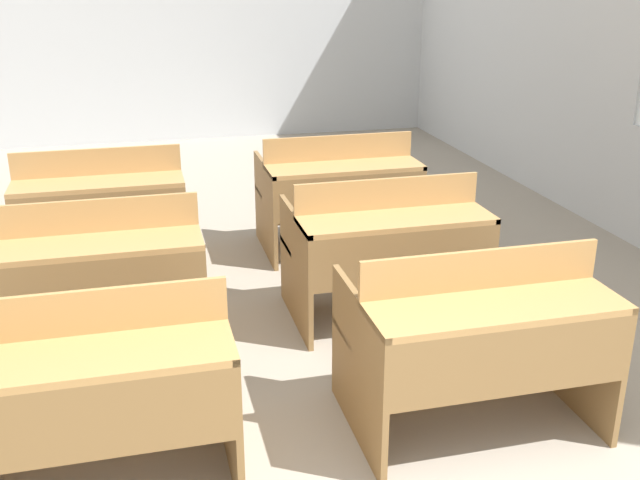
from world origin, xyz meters
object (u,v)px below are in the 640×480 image
Objects in this scene: bench_front_right at (476,335)px; bench_third_left at (102,207)px; bench_third_right at (338,190)px; bench_front_left at (91,386)px; bench_second_left at (98,272)px; bench_second_right at (386,245)px.

bench_front_right and bench_third_left have the same top height.
bench_front_right and bench_third_right have the same top height.
bench_front_right is at bearing 0.70° from bench_front_left.
bench_front_left and bench_front_right have the same top height.
bench_front_left is at bearing -89.99° from bench_second_left.
bench_third_right is (0.02, 2.30, 0.00)m from bench_front_right.
bench_second_right is 1.00× the size of bench_third_left.
bench_front_left and bench_third_left have the same top height.
bench_front_left is 1.61m from bench_front_right.
bench_third_left is at bearing 144.39° from bench_second_right.
bench_second_right is 1.00× the size of bench_third_right.
bench_second_right is at bearing 0.32° from bench_second_left.
bench_front_right is 1.00× the size of bench_second_left.
bench_second_left and bench_third_left have the same top height.
bench_third_left is 1.00× the size of bench_third_right.
bench_front_left is 1.17m from bench_second_left.
bench_second_left is 1.16m from bench_third_left.
bench_third_right is (0.03, 1.15, 0.00)m from bench_second_right.
bench_second_right is at bearing -91.72° from bench_third_right.
bench_second_left and bench_second_right have the same top height.
bench_third_left is (-0.01, 2.32, 0.00)m from bench_front_left.
bench_front_right is at bearing -35.34° from bench_second_left.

